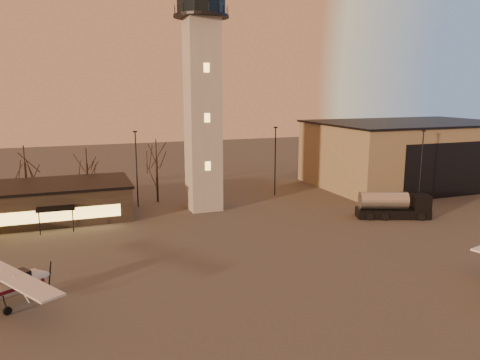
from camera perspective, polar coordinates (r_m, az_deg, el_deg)
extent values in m
plane|color=#423F3D|center=(35.55, 9.52, -14.93)|extent=(220.00, 220.00, 0.00)
cube|color=gray|center=(59.92, -4.56, 7.68)|extent=(4.00, 4.00, 24.00)
cylinder|color=black|center=(60.45, -4.75, 19.25)|extent=(6.80, 6.80, 0.30)
cylinder|color=black|center=(60.74, -4.78, 20.98)|extent=(6.00, 6.00, 3.40)
cube|color=#7F6F53|center=(81.43, 19.88, 2.99)|extent=(30.00, 20.00, 10.00)
cube|color=black|center=(80.93, 20.12, 6.60)|extent=(30.60, 20.60, 0.30)
cube|color=black|center=(74.29, 24.78, 1.13)|extent=(18.00, 0.10, 8.00)
cube|color=black|center=(61.35, -25.16, -2.72)|extent=(25.00, 10.00, 4.00)
cube|color=black|center=(60.91, -25.32, -0.76)|extent=(25.40, 10.40, 0.30)
cube|color=#FFC559|center=(56.58, -25.52, -4.26)|extent=(22.00, 0.08, 1.40)
cube|color=black|center=(55.12, -21.55, -3.26)|extent=(4.00, 2.00, 0.20)
cylinder|color=black|center=(63.00, -12.48, 1.20)|extent=(0.16, 0.16, 10.00)
cube|color=black|center=(62.36, -12.67, 5.78)|extent=(0.50, 0.25, 0.18)
cylinder|color=black|center=(68.55, 4.31, 2.21)|extent=(0.16, 0.16, 10.00)
cube|color=black|center=(67.96, 4.37, 6.43)|extent=(0.50, 0.25, 0.18)
cylinder|color=black|center=(67.27, 21.19, 1.33)|extent=(0.16, 0.16, 10.00)
cube|color=black|center=(66.67, 21.50, 5.61)|extent=(0.50, 0.25, 0.18)
cylinder|color=black|center=(68.82, -18.05, -0.28)|extent=(0.28, 0.28, 5.25)
cylinder|color=black|center=(65.74, -10.07, 0.00)|extent=(0.28, 0.28, 6.16)
cylinder|color=black|center=(69.85, -3.07, 0.30)|extent=(0.28, 0.28, 4.97)
cylinder|color=black|center=(70.95, -24.59, -0.27)|extent=(0.28, 0.28, 5.60)
cylinder|color=beige|center=(38.36, -27.08, -11.73)|extent=(5.25, 3.94, 1.48)
cone|color=beige|center=(39.55, -22.96, -10.70)|extent=(1.60, 1.73, 1.41)
cube|color=black|center=(38.59, -25.58, -10.64)|extent=(2.08, 1.90, 0.80)
cube|color=beige|center=(38.25, -26.41, -10.31)|extent=(7.84, 11.63, 0.16)
cube|color=black|center=(60.27, 18.11, -3.85)|extent=(8.97, 5.43, 1.12)
cube|color=black|center=(60.99, 21.12, -2.54)|extent=(2.75, 2.93, 1.84)
cube|color=black|center=(61.17, 21.77, -2.26)|extent=(0.80, 1.84, 1.02)
cylinder|color=#BCBDC1|center=(59.54, 17.07, -2.40)|extent=(6.11, 4.07, 2.14)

